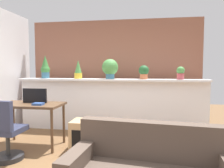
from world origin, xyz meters
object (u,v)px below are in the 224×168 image
at_px(potted_plant_2, 110,68).
at_px(book_on_desk, 38,104).
at_px(potted_plant_1, 78,70).
at_px(tv_monitor, 35,96).
at_px(side_cube_shelf, 84,135).
at_px(desk, 31,108).
at_px(potted_plant_4, 181,73).
at_px(potted_plant_3, 144,72).
at_px(office_chair, 5,135).
at_px(potted_plant_0, 45,68).

distance_m(potted_plant_2, book_on_desk, 1.69).
distance_m(potted_plant_1, tv_monitor, 1.19).
bearing_deg(side_cube_shelf, tv_monitor, 172.09).
bearing_deg(desk, potted_plant_4, 21.74).
relative_size(potted_plant_1, potted_plant_3, 1.40).
xyz_separation_m(potted_plant_2, office_chair, (-1.26, -1.74, -0.98)).
bearing_deg(tv_monitor, potted_plant_1, 64.13).
distance_m(potted_plant_0, potted_plant_1, 0.78).
height_order(desk, office_chair, office_chair).
xyz_separation_m(potted_plant_1, desk, (-0.52, -1.07, -0.66)).
relative_size(potted_plant_0, book_on_desk, 3.06).
bearing_deg(side_cube_shelf, potted_plant_1, 111.91).
height_order(potted_plant_1, potted_plant_3, potted_plant_1).
relative_size(office_chair, book_on_desk, 5.41).
distance_m(potted_plant_4, desk, 2.92).
bearing_deg(tv_monitor, office_chair, -96.70).
bearing_deg(potted_plant_0, office_chair, -82.96).
xyz_separation_m(potted_plant_3, side_cube_shelf, (-0.96, -1.14, -1.04)).
bearing_deg(potted_plant_3, tv_monitor, -151.68).
xyz_separation_m(potted_plant_4, book_on_desk, (-2.45, -1.19, -0.50)).
bearing_deg(tv_monitor, potted_plant_2, 41.00).
relative_size(potted_plant_2, office_chair, 0.46).
relative_size(potted_plant_4, book_on_desk, 1.54).
height_order(potted_plant_1, potted_plant_4, potted_plant_1).
bearing_deg(potted_plant_2, potted_plant_4, -1.66).
xyz_separation_m(potted_plant_3, book_on_desk, (-1.71, -1.22, -0.52)).
height_order(office_chair, side_cube_shelf, office_chair).
bearing_deg(office_chair, potted_plant_3, 41.32).
bearing_deg(potted_plant_2, desk, -137.81).
height_order(potted_plant_2, potted_plant_3, potted_plant_2).
bearing_deg(potted_plant_1, side_cube_shelf, -68.09).
distance_m(potted_plant_0, office_chair, 2.01).
distance_m(desk, office_chair, 0.69).
xyz_separation_m(potted_plant_4, office_chair, (-2.70, -1.70, -0.88)).
distance_m(potted_plant_1, potted_plant_2, 0.70).
relative_size(desk, tv_monitor, 2.52).
bearing_deg(potted_plant_4, potted_plant_0, 179.10).
bearing_deg(potted_plant_2, book_on_desk, -129.26).
bearing_deg(office_chair, potted_plant_1, 71.71).
relative_size(potted_plant_0, desk, 0.47).
distance_m(potted_plant_0, book_on_desk, 1.45).
distance_m(potted_plant_0, desk, 1.34).
xyz_separation_m(potted_plant_2, potted_plant_3, (0.71, -0.01, -0.08)).
relative_size(desk, book_on_desk, 6.54).
bearing_deg(tv_monitor, desk, -116.49).
bearing_deg(office_chair, potted_plant_0, 97.04).
distance_m(potted_plant_2, desk, 1.78).
height_order(potted_plant_4, office_chair, potted_plant_4).
xyz_separation_m(office_chair, side_cube_shelf, (1.01, 0.59, -0.14)).
relative_size(desk, office_chair, 1.21).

